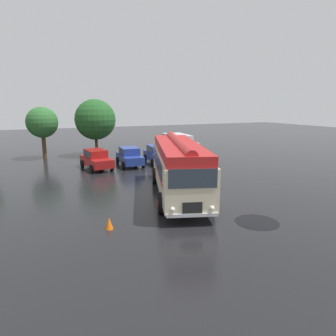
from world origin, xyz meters
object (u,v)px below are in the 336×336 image
object	(u,v)px
car_mid_right	(157,154)
traffic_cone	(109,223)
car_mid_left	(130,156)
box_van	(180,146)
vintage_bus	(178,165)
car_near_left	(96,159)

from	to	relation	value
car_mid_right	traffic_cone	size ratio (longest dim) A/B	7.87
car_mid_left	box_van	distance (m)	5.55
vintage_bus	car_mid_right	xyz separation A→B (m)	(2.80, 10.09, -1.05)
vintage_bus	car_near_left	world-z (taller)	vintage_bus
car_near_left	traffic_cone	distance (m)	13.43
vintage_bus	car_near_left	xyz separation A→B (m)	(-3.03, 9.86, -1.05)
box_van	car_near_left	bearing A→B (deg)	-173.85
box_van	traffic_cone	world-z (taller)	box_van
box_van	traffic_cone	bearing A→B (deg)	-126.80
car_mid_right	box_van	size ratio (longest dim) A/B	0.73
car_near_left	car_mid_left	xyz separation A→B (m)	(3.05, 0.16, 0.00)
car_near_left	box_van	distance (m)	8.59
car_near_left	car_mid_right	xyz separation A→B (m)	(5.83, 0.23, 0.00)
car_mid_left	box_van	size ratio (longest dim) A/B	0.73
car_near_left	car_mid_right	world-z (taller)	same
car_mid_left	box_van	xyz separation A→B (m)	(5.47, 0.76, 0.52)
car_mid_right	traffic_cone	distance (m)	15.65
car_near_left	box_van	xyz separation A→B (m)	(8.52, 0.92, 0.52)
car_mid_left	traffic_cone	world-z (taller)	car_mid_left
car_near_left	car_mid_right	bearing A→B (deg)	2.27
vintage_bus	traffic_cone	bearing A→B (deg)	-146.41
car_near_left	box_van	world-z (taller)	box_van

